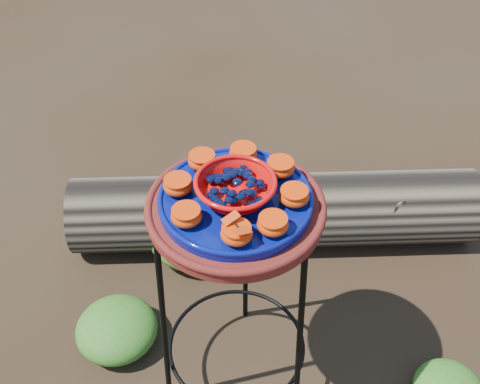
# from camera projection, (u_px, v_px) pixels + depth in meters

# --- Properties ---
(ground) EXTENTS (60.00, 60.00, 0.00)m
(ground) POSITION_uv_depth(u_px,v_px,m) (237.00, 372.00, 1.89)
(ground) COLOR black
(plant_stand) EXTENTS (0.44, 0.44, 0.70)m
(plant_stand) POSITION_uv_depth(u_px,v_px,m) (236.00, 304.00, 1.65)
(plant_stand) COLOR black
(plant_stand) RESTS_ON ground
(terracotta_saucer) EXTENTS (0.41, 0.41, 0.03)m
(terracotta_saucer) POSITION_uv_depth(u_px,v_px,m) (236.00, 209.00, 1.40)
(terracotta_saucer) COLOR #490F0B
(terracotta_saucer) RESTS_ON plant_stand
(cobalt_plate) EXTENTS (0.36, 0.36, 0.02)m
(cobalt_plate) POSITION_uv_depth(u_px,v_px,m) (236.00, 201.00, 1.38)
(cobalt_plate) COLOR #020954
(cobalt_plate) RESTS_ON terracotta_saucer
(red_bowl) EXTENTS (0.18, 0.18, 0.05)m
(red_bowl) POSITION_uv_depth(u_px,v_px,m) (235.00, 189.00, 1.36)
(red_bowl) COLOR red
(red_bowl) RESTS_ON cobalt_plate
(glass_gems) EXTENTS (0.14, 0.14, 0.02)m
(glass_gems) POSITION_uv_depth(u_px,v_px,m) (235.00, 177.00, 1.33)
(glass_gems) COLOR black
(glass_gems) RESTS_ON red_bowl
(orange_half_0) EXTENTS (0.07, 0.07, 0.04)m
(orange_half_0) POSITION_uv_depth(u_px,v_px,m) (237.00, 234.00, 1.27)
(orange_half_0) COLOR #C23B00
(orange_half_0) RESTS_ON cobalt_plate
(orange_half_1) EXTENTS (0.07, 0.07, 0.04)m
(orange_half_1) POSITION_uv_depth(u_px,v_px,m) (273.00, 224.00, 1.29)
(orange_half_1) COLOR #C23B00
(orange_half_1) RESTS_ON cobalt_plate
(orange_half_2) EXTENTS (0.07, 0.07, 0.04)m
(orange_half_2) POSITION_uv_depth(u_px,v_px,m) (294.00, 196.00, 1.35)
(orange_half_2) COLOR #C23B00
(orange_half_2) RESTS_ON cobalt_plate
(orange_half_3) EXTENTS (0.07, 0.07, 0.04)m
(orange_half_3) POSITION_uv_depth(u_px,v_px,m) (280.00, 168.00, 1.42)
(orange_half_3) COLOR #C23B00
(orange_half_3) RESTS_ON cobalt_plate
(orange_half_4) EXTENTS (0.07, 0.07, 0.04)m
(orange_half_4) POSITION_uv_depth(u_px,v_px,m) (243.00, 154.00, 1.46)
(orange_half_4) COLOR #C23B00
(orange_half_4) RESTS_ON cobalt_plate
(orange_half_5) EXTENTS (0.07, 0.07, 0.04)m
(orange_half_5) POSITION_uv_depth(u_px,v_px,m) (202.00, 161.00, 1.44)
(orange_half_5) COLOR #C23B00
(orange_half_5) RESTS_ON cobalt_plate
(orange_half_6) EXTENTS (0.07, 0.07, 0.04)m
(orange_half_6) POSITION_uv_depth(u_px,v_px,m) (178.00, 185.00, 1.38)
(orange_half_6) COLOR #C23B00
(orange_half_6) RESTS_ON cobalt_plate
(orange_half_7) EXTENTS (0.07, 0.07, 0.04)m
(orange_half_7) POSITION_uv_depth(u_px,v_px,m) (186.00, 216.00, 1.30)
(orange_half_7) COLOR #C23B00
(orange_half_7) RESTS_ON cobalt_plate
(butterfly) EXTENTS (0.09, 0.09, 0.01)m
(butterfly) POSITION_uv_depth(u_px,v_px,m) (237.00, 225.00, 1.25)
(butterfly) COLOR red
(butterfly) RESTS_ON orange_half_0
(driftwood_log) EXTENTS (1.52, 0.63, 0.28)m
(driftwood_log) POSITION_uv_depth(u_px,v_px,m) (274.00, 210.00, 2.23)
(driftwood_log) COLOR black
(driftwood_log) RESTS_ON ground
(foliage_left) EXTENTS (0.26, 0.26, 0.13)m
(foliage_left) POSITION_uv_depth(u_px,v_px,m) (116.00, 328.00, 1.93)
(foliage_left) COLOR #215A16
(foliage_left) RESTS_ON ground
(foliage_back) EXTENTS (0.35, 0.35, 0.18)m
(foliage_back) POSITION_uv_depth(u_px,v_px,m) (195.00, 231.00, 2.22)
(foliage_back) COLOR #215A16
(foliage_back) RESTS_ON ground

